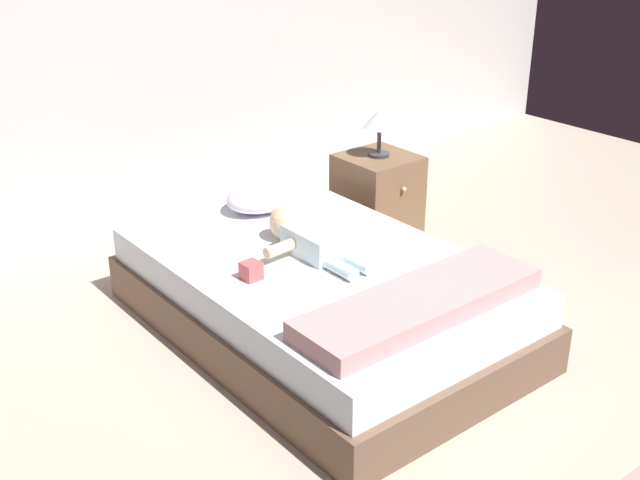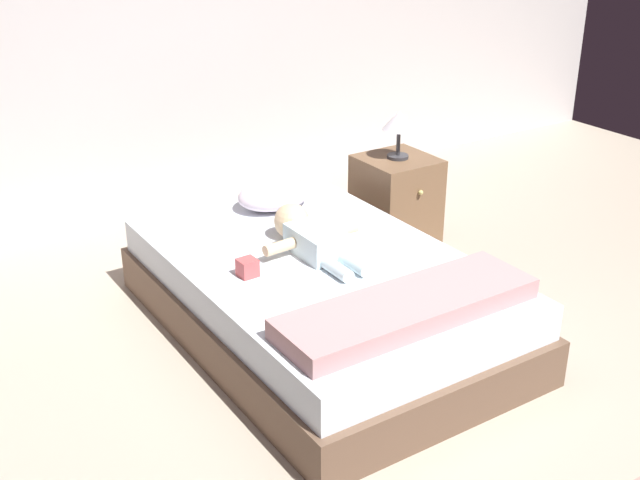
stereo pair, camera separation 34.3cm
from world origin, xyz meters
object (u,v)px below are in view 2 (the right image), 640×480
at_px(toothbrush, 339,234).
at_px(pillow, 274,195).
at_px(baby, 310,236).
at_px(lamp, 399,123).
at_px(nightstand, 396,199).
at_px(bed, 320,296).
at_px(toy_block, 248,268).

bearing_deg(toothbrush, pillow, 98.88).
bearing_deg(pillow, baby, -102.81).
height_order(toothbrush, lamp, lamp).
bearing_deg(baby, lamp, 29.73).
distance_m(nightstand, lamp, 0.49).
distance_m(bed, baby, 0.30).
xyz_separation_m(bed, lamp, (1.01, 0.69, 0.56)).
relative_size(nightstand, lamp, 1.83).
height_order(pillow, baby, baby).
height_order(pillow, lamp, lamp).
xyz_separation_m(nightstand, lamp, (0.00, 0.00, 0.49)).
height_order(bed, nightstand, nightstand).
height_order(bed, lamp, lamp).
bearing_deg(toothbrush, toy_block, -166.37).
relative_size(baby, lamp, 2.29).
xyz_separation_m(baby, toy_block, (-0.40, -0.09, -0.03)).
xyz_separation_m(bed, pillow, (0.15, 0.70, 0.28)).
height_order(pillow, toothbrush, pillow).
bearing_deg(toothbrush, nightstand, 33.20).
xyz_separation_m(pillow, lamp, (0.86, -0.01, 0.28)).
bearing_deg(nightstand, baby, -150.27).
height_order(pillow, toy_block, pillow).
relative_size(pillow, nightstand, 0.79).
bearing_deg(nightstand, bed, -145.76).
distance_m(toothbrush, nightstand, 0.94).
bearing_deg(bed, lamp, 34.25).
distance_m(baby, toy_block, 0.41).
distance_m(bed, toy_block, 0.45).
xyz_separation_m(toothbrush, toy_block, (-0.61, -0.15, 0.03)).
distance_m(nightstand, toy_block, 1.55).
xyz_separation_m(toothbrush, nightstand, (0.78, 0.51, -0.14)).
xyz_separation_m(bed, nightstand, (1.01, 0.69, 0.07)).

